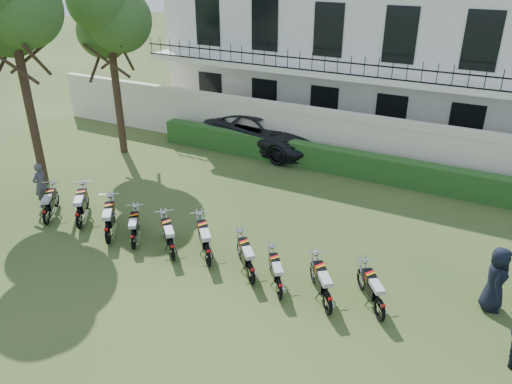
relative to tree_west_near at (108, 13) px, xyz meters
The scene contains 18 objects.
ground 11.83m from the tree_west_near, 29.14° to the right, with size 100.00×100.00×0.00m, color #2C451B.
perimeter_wall 10.56m from the tree_west_near, 18.53° to the left, with size 30.00×0.35×2.30m.
hedge 11.54m from the tree_west_near, 12.48° to the left, with size 18.00×0.60×1.00m, color #254A1A.
building 12.86m from the tree_west_near, 45.01° to the left, with size 20.40×9.60×7.40m.
tree_west_near is the anchor object (origin of this frame).
motorcycle_0 8.58m from the tree_west_near, 70.87° to the right, with size 1.14×1.60×1.03m.
motorcycle_1 8.71m from the tree_west_near, 60.92° to the right, with size 1.28×1.72×1.12m.
motorcycle_2 9.55m from the tree_west_near, 52.60° to the right, with size 1.27×1.70×1.10m.
motorcycle_3 9.98m from the tree_west_near, 47.29° to the right, with size 1.05×1.49×0.95m.
motorcycle_4 10.78m from the tree_west_near, 40.79° to the right, with size 1.42×1.40×1.04m.
motorcycle_5 11.39m from the tree_west_near, 35.80° to the right, with size 1.42×1.58×1.11m.
motorcycle_6 12.58m from the tree_west_near, 32.12° to the right, with size 1.34×1.47×1.04m.
motorcycle_7 13.43m from the tree_west_near, 30.69° to the right, with size 1.09×1.47×0.95m.
motorcycle_8 14.46m from the tree_west_near, 27.80° to the right, with size 1.22×1.62×1.05m.
motorcycle_9 15.32m from the tree_west_near, 24.31° to the right, with size 1.17×1.54×1.01m.
suv 8.07m from the tree_west_near, 31.22° to the left, with size 2.63×5.70×1.58m, color black.
inspector 7.45m from the tree_west_near, 79.71° to the right, with size 0.58×0.38×1.59m, color #505155.
officer_3 16.73m from the tree_west_near, 14.97° to the right, with size 0.85×0.55×1.73m, color black.
Camera 1 is at (5.86, -10.77, 8.15)m, focal length 35.00 mm.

